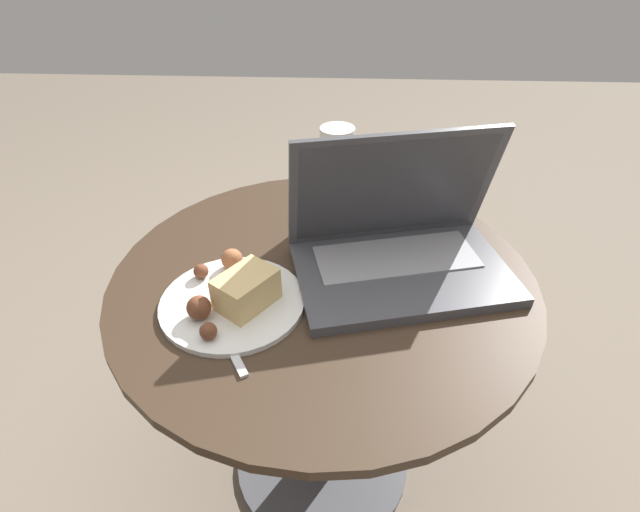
# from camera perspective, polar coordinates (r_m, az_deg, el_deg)

# --- Properties ---
(ground_plane) EXTENTS (6.00, 6.00, 0.00)m
(ground_plane) POSITION_cam_1_polar(r_m,az_deg,el_deg) (1.27, 0.26, -22.35)
(ground_plane) COLOR #726656
(table) EXTENTS (0.72, 0.72, 0.56)m
(table) POSITION_cam_1_polar(r_m,az_deg,el_deg) (0.96, 0.32, -9.74)
(table) COLOR #515156
(table) RESTS_ON ground_plane
(laptop) EXTENTS (0.40, 0.31, 0.24)m
(laptop) POSITION_cam_1_polar(r_m,az_deg,el_deg) (0.84, 9.00, 1.33)
(laptop) COLOR #47474C
(laptop) RESTS_ON table
(beer_glass) EXTENTS (0.06, 0.06, 0.18)m
(beer_glass) POSITION_cam_1_polar(r_m,az_deg,el_deg) (0.96, 1.89, 9.33)
(beer_glass) COLOR #C6701E
(beer_glass) RESTS_ON table
(snack_plate) EXTENTS (0.23, 0.23, 0.06)m
(snack_plate) POSITION_cam_1_polar(r_m,az_deg,el_deg) (0.79, -9.76, -4.50)
(snack_plate) COLOR silver
(snack_plate) RESTS_ON table
(fork) EXTENTS (0.11, 0.18, 0.00)m
(fork) POSITION_cam_1_polar(r_m,az_deg,el_deg) (0.77, -11.54, -7.56)
(fork) COLOR silver
(fork) RESTS_ON table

